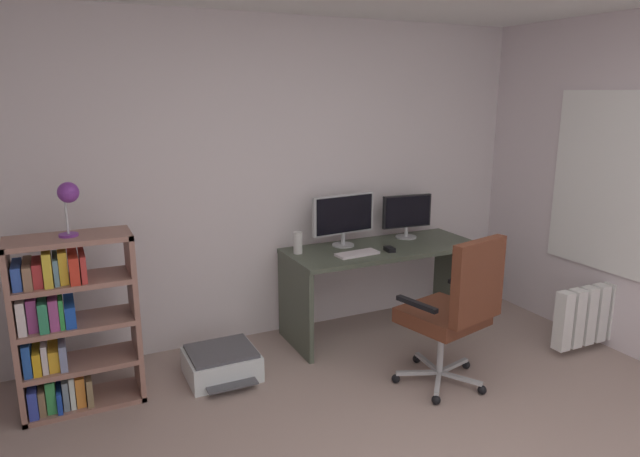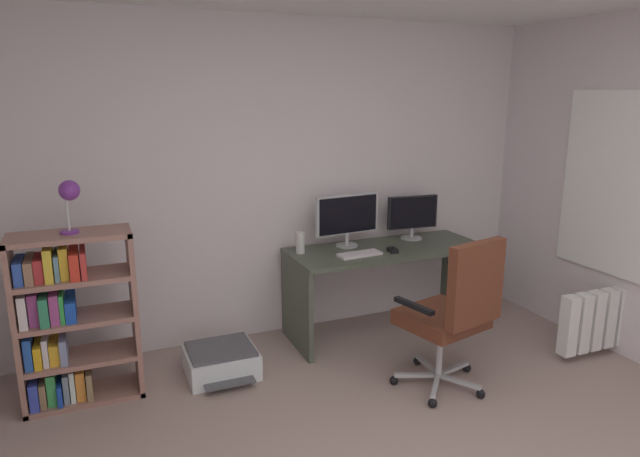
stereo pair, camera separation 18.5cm
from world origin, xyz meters
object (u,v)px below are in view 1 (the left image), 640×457
(radiator, at_px, (599,313))
(office_chair, at_px, (455,307))
(desk, at_px, (382,268))
(printer, at_px, (222,363))
(desk_lamp, at_px, (68,197))
(monitor_main, at_px, (344,216))
(desktop_speaker, at_px, (298,243))
(monitor_secondary, at_px, (407,213))
(keyboard, at_px, (357,254))
(computer_mouse, at_px, (390,249))
(bookshelf, at_px, (65,326))

(radiator, bearing_deg, office_chair, -179.46)
(desk, height_order, printer, desk)
(office_chair, distance_m, desk_lamp, 2.49)
(monitor_main, height_order, radiator, monitor_main)
(desk, bearing_deg, desktop_speaker, 170.71)
(monitor_secondary, distance_m, keyboard, 0.73)
(monitor_main, distance_m, radiator, 2.11)
(keyboard, distance_m, computer_mouse, 0.28)
(bookshelf, relative_size, printer, 2.16)
(desk_lamp, bearing_deg, monitor_main, 9.16)
(monitor_secondary, height_order, computer_mouse, monitor_secondary)
(monitor_secondary, relative_size, desktop_speaker, 2.62)
(radiator, bearing_deg, printer, 163.82)
(desk, bearing_deg, monitor_main, 149.70)
(desk, xyz_separation_m, desk_lamp, (-2.28, -0.16, 0.80))
(desktop_speaker, bearing_deg, bookshelf, -170.70)
(desktop_speaker, bearing_deg, monitor_main, 6.42)
(desk, xyz_separation_m, keyboard, (-0.30, -0.12, 0.19))
(keyboard, bearing_deg, radiator, -32.33)
(monitor_main, xyz_separation_m, printer, (-1.14, -0.36, -0.87))
(computer_mouse, distance_m, office_chair, 0.89)
(office_chair, xyz_separation_m, desk_lamp, (-2.21, 0.85, 0.76))
(computer_mouse, xyz_separation_m, office_chair, (-0.05, -0.88, -0.16))
(desk, bearing_deg, computer_mouse, -100.46)
(printer, bearing_deg, keyboard, 4.10)
(printer, bearing_deg, desk, 7.98)
(keyboard, bearing_deg, office_chair, -79.57)
(monitor_main, relative_size, radiator, 0.65)
(monitor_secondary, bearing_deg, desk_lamp, -172.95)
(office_chair, xyz_separation_m, radiator, (1.41, 0.01, -0.30))
(keyboard, xyz_separation_m, desktop_speaker, (-0.40, 0.23, 0.07))
(computer_mouse, xyz_separation_m, printer, (-1.40, -0.06, -0.64))
(keyboard, bearing_deg, monitor_main, 80.35)
(printer, height_order, radiator, radiator)
(monitor_main, xyz_separation_m, radiator, (1.62, -1.16, -0.69))
(desk_lamp, bearing_deg, radiator, -13.04)
(computer_mouse, xyz_separation_m, bookshelf, (-2.35, -0.02, -0.20))
(office_chair, relative_size, bookshelf, 0.96)
(bookshelf, distance_m, desk_lamp, 0.80)
(computer_mouse, bearing_deg, bookshelf, -173.47)
(monitor_secondary, bearing_deg, desk, -154.04)
(keyboard, relative_size, desk_lamp, 1.05)
(desk, bearing_deg, keyboard, -158.60)
(keyboard, height_order, office_chair, office_chair)
(monitor_main, xyz_separation_m, office_chair, (0.21, -1.18, -0.39))
(keyboard, distance_m, office_chair, 0.94)
(office_chair, bearing_deg, monitor_main, 99.95)
(printer, bearing_deg, monitor_secondary, 11.64)
(desk, relative_size, monitor_main, 2.83)
(desk, relative_size, radiator, 1.85)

